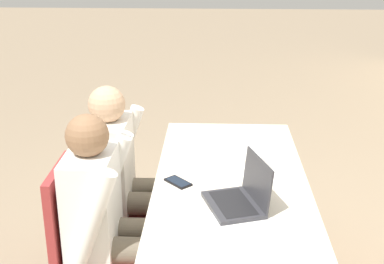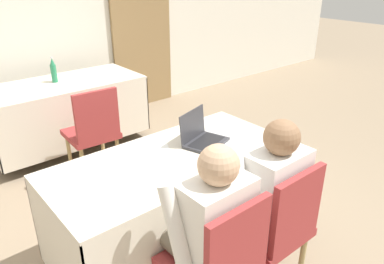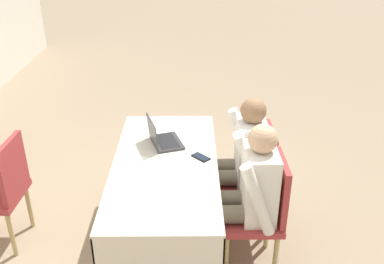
% 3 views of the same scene
% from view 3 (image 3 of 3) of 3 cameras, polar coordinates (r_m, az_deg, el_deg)
% --- Properties ---
extents(ground_plane, '(24.00, 24.00, 0.00)m').
position_cam_3_polar(ground_plane, '(3.62, -3.27, -14.46)').
color(ground_plane, gray).
extents(conference_table_near, '(1.64, 0.77, 0.76)m').
position_cam_3_polar(conference_table_near, '(3.27, -3.53, -6.89)').
color(conference_table_near, beige).
rests_on(conference_table_near, ground_plane).
extents(laptop, '(0.36, 0.32, 0.23)m').
position_cam_3_polar(laptop, '(3.40, -3.90, -0.94)').
color(laptop, '#333338').
rests_on(laptop, conference_table_near).
extents(cell_phone, '(0.15, 0.15, 0.01)m').
position_cam_3_polar(cell_phone, '(3.22, 1.19, -3.38)').
color(cell_phone, black).
rests_on(cell_phone, conference_table_near).
extents(paper_beside_laptop, '(0.32, 0.36, 0.00)m').
position_cam_3_polar(paper_beside_laptop, '(3.13, -5.69, -4.63)').
color(paper_beside_laptop, white).
rests_on(paper_beside_laptop, conference_table_near).
extents(paper_centre_table, '(0.24, 0.32, 0.00)m').
position_cam_3_polar(paper_centre_table, '(3.59, -3.63, -0.16)').
color(paper_centre_table, white).
rests_on(paper_centre_table, conference_table_near).
extents(paper_left_edge, '(0.22, 0.30, 0.00)m').
position_cam_3_polar(paper_left_edge, '(2.86, -4.60, -7.87)').
color(paper_left_edge, white).
rests_on(paper_left_edge, conference_table_near).
extents(chair_near_left, '(0.44, 0.44, 0.91)m').
position_cam_3_polar(chair_near_left, '(3.15, 9.15, -10.07)').
color(chair_near_left, tan).
rests_on(chair_near_left, ground_plane).
extents(chair_near_right, '(0.44, 0.44, 0.91)m').
position_cam_3_polar(chair_near_right, '(3.53, 8.03, -5.60)').
color(chair_near_right, tan).
rests_on(chair_near_right, ground_plane).
extents(chair_far_spare, '(0.46, 0.46, 0.91)m').
position_cam_3_polar(chair_far_spare, '(3.64, -24.09, -6.84)').
color(chair_far_spare, tan).
rests_on(chair_far_spare, ground_plane).
extents(person_checkered_shirt, '(0.50, 0.52, 1.17)m').
position_cam_3_polar(person_checkered_shirt, '(3.05, 7.42, -7.72)').
color(person_checkered_shirt, '#665B4C').
rests_on(person_checkered_shirt, ground_plane).
extents(person_white_shirt, '(0.50, 0.52, 1.17)m').
position_cam_3_polar(person_white_shirt, '(3.44, 6.48, -3.37)').
color(person_white_shirt, '#665B4C').
rests_on(person_white_shirt, ground_plane).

